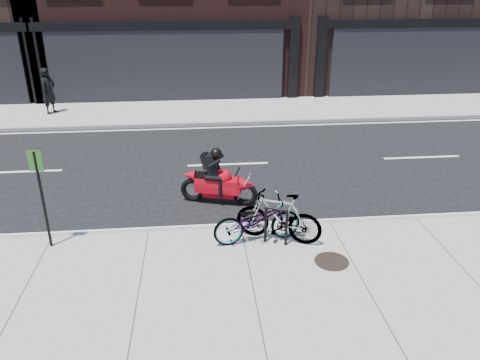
{
  "coord_description": "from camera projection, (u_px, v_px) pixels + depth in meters",
  "views": [
    {
      "loc": [
        -0.88,
        -10.88,
        5.2
      ],
      "look_at": [
        0.05,
        -1.2,
        0.9
      ],
      "focal_mm": 35.0,
      "sensor_mm": 36.0,
      "label": 1
    }
  ],
  "objects": [
    {
      "name": "ground",
      "position": [
        233.0,
        193.0,
        12.08
      ],
      "size": [
        120.0,
        120.0,
        0.0
      ],
      "primitive_type": "plane",
      "color": "black",
      "rests_on": "ground"
    },
    {
      "name": "pedestrian",
      "position": [
        49.0,
        91.0,
        18.22
      ],
      "size": [
        0.67,
        0.77,
        1.77
      ],
      "primitive_type": "imported",
      "rotation": [
        0.0,
        0.0,
        1.11
      ],
      "color": "black",
      "rests_on": "sidewalk_far"
    },
    {
      "name": "bicycle_rear",
      "position": [
        279.0,
        217.0,
        9.51
      ],
      "size": [
        1.85,
        1.17,
        1.08
      ],
      "primitive_type": "imported",
      "rotation": [
        0.0,
        0.0,
        4.31
      ],
      "color": "gray",
      "rests_on": "sidewalk_near"
    },
    {
      "name": "motorcycle",
      "position": [
        222.0,
        181.0,
        11.33
      ],
      "size": [
        1.89,
        0.86,
        1.45
      ],
      "rotation": [
        0.0,
        0.0,
        -0.28
      ],
      "color": "black",
      "rests_on": "ground"
    },
    {
      "name": "manhole_cover",
      "position": [
        332.0,
        261.0,
        8.98
      ],
      "size": [
        0.87,
        0.87,
        0.02
      ],
      "primitive_type": "cylinder",
      "rotation": [
        0.0,
        0.0,
        0.41
      ],
      "color": "black",
      "rests_on": "sidewalk_near"
    },
    {
      "name": "sidewalk_far",
      "position": [
        218.0,
        111.0,
        19.11
      ],
      "size": [
        60.0,
        3.5,
        0.13
      ],
      "primitive_type": "cube",
      "color": "gray",
      "rests_on": "ground"
    },
    {
      "name": "sidewalk_near",
      "position": [
        259.0,
        323.0,
        7.5
      ],
      "size": [
        60.0,
        6.0,
        0.13
      ],
      "primitive_type": "cube",
      "color": "gray",
      "rests_on": "ground"
    },
    {
      "name": "sign_post",
      "position": [
        41.0,
        191.0,
        9.0
      ],
      "size": [
        0.28,
        0.06,
        2.07
      ],
      "rotation": [
        0.0,
        0.0,
        -0.16
      ],
      "color": "black",
      "rests_on": "sidewalk_near"
    },
    {
      "name": "bicycle_front",
      "position": [
        257.0,
        220.0,
        9.49
      ],
      "size": [
        1.91,
        0.92,
        0.96
      ],
      "primitive_type": "imported",
      "rotation": [
        0.0,
        0.0,
        1.73
      ],
      "color": "gray",
      "rests_on": "sidewalk_near"
    },
    {
      "name": "bike_rack",
      "position": [
        276.0,
        223.0,
        9.41
      ],
      "size": [
        0.45,
        0.23,
        0.81
      ],
      "rotation": [
        0.0,
        0.0,
        -0.41
      ],
      "color": "black",
      "rests_on": "sidewalk_near"
    }
  ]
}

